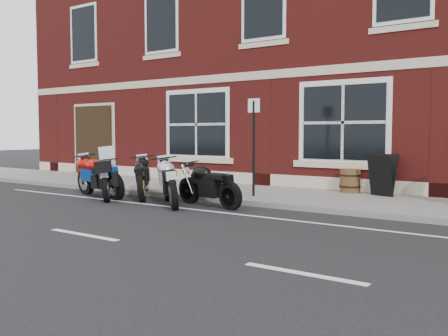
{
  "coord_description": "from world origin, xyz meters",
  "views": [
    {
      "loc": [
        6.58,
        -8.36,
        1.68
      ],
      "look_at": [
        -0.38,
        1.6,
        0.83
      ],
      "focal_mm": 40.0,
      "sensor_mm": 36.0,
      "label": 1
    }
  ],
  "objects_px": {
    "moto_sport_red": "(100,175)",
    "parking_sign": "(254,140)",
    "moto_sport_black": "(145,176)",
    "moto_touring_silver": "(110,177)",
    "a_board_sign": "(382,175)",
    "moto_naked_black": "(209,183)",
    "barrel_planter": "(350,181)",
    "moto_sport_silver": "(171,180)"
  },
  "relations": [
    {
      "from": "moto_touring_silver",
      "to": "moto_sport_silver",
      "type": "bearing_deg",
      "value": -43.25
    },
    {
      "from": "moto_sport_black",
      "to": "moto_naked_black",
      "type": "xyz_separation_m",
      "value": [
        2.26,
        -0.25,
        -0.03
      ]
    },
    {
      "from": "moto_naked_black",
      "to": "parking_sign",
      "type": "xyz_separation_m",
      "value": [
        0.35,
        1.41,
        0.98
      ]
    },
    {
      "from": "moto_sport_silver",
      "to": "moto_naked_black",
      "type": "bearing_deg",
      "value": -27.75
    },
    {
      "from": "moto_touring_silver",
      "to": "moto_sport_red",
      "type": "height_order",
      "value": "moto_touring_silver"
    },
    {
      "from": "moto_sport_black",
      "to": "parking_sign",
      "type": "bearing_deg",
      "value": -16.59
    },
    {
      "from": "moto_naked_black",
      "to": "barrel_planter",
      "type": "bearing_deg",
      "value": -17.95
    },
    {
      "from": "moto_sport_red",
      "to": "a_board_sign",
      "type": "height_order",
      "value": "a_board_sign"
    },
    {
      "from": "moto_sport_black",
      "to": "barrel_planter",
      "type": "relative_size",
      "value": 2.81
    },
    {
      "from": "moto_touring_silver",
      "to": "moto_sport_black",
      "type": "distance_m",
      "value": 0.9
    },
    {
      "from": "moto_touring_silver",
      "to": "moto_sport_black",
      "type": "bearing_deg",
      "value": -4.64
    },
    {
      "from": "barrel_planter",
      "to": "moto_sport_black",
      "type": "bearing_deg",
      "value": -142.83
    },
    {
      "from": "moto_sport_black",
      "to": "barrel_planter",
      "type": "distance_m",
      "value": 5.41
    },
    {
      "from": "moto_sport_black",
      "to": "moto_naked_black",
      "type": "relative_size",
      "value": 0.86
    },
    {
      "from": "moto_touring_silver",
      "to": "a_board_sign",
      "type": "xyz_separation_m",
      "value": [
        5.93,
        3.6,
        0.1
      ]
    },
    {
      "from": "moto_touring_silver",
      "to": "moto_sport_silver",
      "type": "xyz_separation_m",
      "value": [
        2.09,
        0.0,
        0.03
      ]
    },
    {
      "from": "a_board_sign",
      "to": "moto_sport_black",
      "type": "bearing_deg",
      "value": -133.36
    },
    {
      "from": "moto_touring_silver",
      "to": "moto_naked_black",
      "type": "xyz_separation_m",
      "value": [
        2.97,
        0.31,
        -0.01
      ]
    },
    {
      "from": "moto_touring_silver",
      "to": "moto_sport_red",
      "type": "relative_size",
      "value": 0.7
    },
    {
      "from": "a_board_sign",
      "to": "barrel_planter",
      "type": "distance_m",
      "value": 0.97
    },
    {
      "from": "moto_sport_black",
      "to": "moto_naked_black",
      "type": "height_order",
      "value": "moto_sport_black"
    },
    {
      "from": "barrel_planter",
      "to": "parking_sign",
      "type": "height_order",
      "value": "parking_sign"
    },
    {
      "from": "moto_sport_silver",
      "to": "barrel_planter",
      "type": "relative_size",
      "value": 2.78
    },
    {
      "from": "moto_naked_black",
      "to": "moto_touring_silver",
      "type": "bearing_deg",
      "value": 108.11
    },
    {
      "from": "a_board_sign",
      "to": "parking_sign",
      "type": "height_order",
      "value": "parking_sign"
    },
    {
      "from": "parking_sign",
      "to": "barrel_planter",
      "type": "bearing_deg",
      "value": 54.78
    },
    {
      "from": "moto_sport_red",
      "to": "moto_sport_black",
      "type": "distance_m",
      "value": 1.21
    },
    {
      "from": "moto_touring_silver",
      "to": "moto_sport_black",
      "type": "height_order",
      "value": "moto_touring_silver"
    },
    {
      "from": "moto_sport_red",
      "to": "parking_sign",
      "type": "relative_size",
      "value": 0.92
    },
    {
      "from": "moto_sport_silver",
      "to": "barrel_planter",
      "type": "distance_m",
      "value": 4.81
    },
    {
      "from": "moto_sport_silver",
      "to": "moto_naked_black",
      "type": "xyz_separation_m",
      "value": [
        0.88,
        0.3,
        -0.05
      ]
    },
    {
      "from": "moto_naked_black",
      "to": "a_board_sign",
      "type": "distance_m",
      "value": 4.43
    },
    {
      "from": "parking_sign",
      "to": "moto_sport_silver",
      "type": "bearing_deg",
      "value": -121.91
    },
    {
      "from": "moto_sport_silver",
      "to": "barrel_planter",
      "type": "height_order",
      "value": "moto_sport_silver"
    },
    {
      "from": "barrel_planter",
      "to": "parking_sign",
      "type": "relative_size",
      "value": 0.26
    },
    {
      "from": "moto_sport_black",
      "to": "parking_sign",
      "type": "xyz_separation_m",
      "value": [
        2.61,
        1.16,
        0.95
      ]
    },
    {
      "from": "moto_touring_silver",
      "to": "moto_naked_black",
      "type": "bearing_deg",
      "value": -37.44
    },
    {
      "from": "moto_sport_red",
      "to": "parking_sign",
      "type": "bearing_deg",
      "value": -52.71
    },
    {
      "from": "moto_sport_red",
      "to": "moto_naked_black",
      "type": "distance_m",
      "value": 3.36
    },
    {
      "from": "moto_touring_silver",
      "to": "moto_naked_black",
      "type": "distance_m",
      "value": 2.98
    },
    {
      "from": "moto_sport_black",
      "to": "barrel_planter",
      "type": "height_order",
      "value": "moto_sport_black"
    },
    {
      "from": "moto_touring_silver",
      "to": "barrel_planter",
      "type": "xyz_separation_m",
      "value": [
        5.01,
        3.83,
        -0.11
      ]
    }
  ]
}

